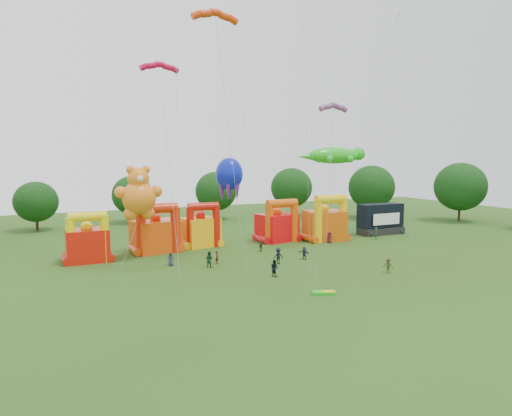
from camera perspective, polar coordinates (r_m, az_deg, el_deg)
name	(u,v)px	position (r m, az deg, el deg)	size (l,w,h in m)	color
ground	(350,302)	(40.90, 11.68, -11.44)	(160.00, 160.00, 0.00)	#2C4814
tree_ring	(336,230)	(39.26, 9.99, -2.75)	(122.17, 124.25, 12.07)	#352314
bouncy_castle_0	(88,242)	(57.95, -20.32, -4.06)	(4.81, 3.87, 6.13)	red
bouncy_castle_1	(156,233)	(61.49, -12.35, -3.09)	(6.51, 5.64, 6.57)	#E5480C
bouncy_castle_2	(201,230)	(64.10, -6.89, -2.69)	(5.42, 4.67, 6.27)	#FFB10D
bouncy_castle_3	(278,225)	(67.84, 2.76, -2.14)	(6.22, 5.46, 6.38)	red
bouncy_castle_4	(325,223)	(69.20, 8.68, -1.85)	(6.36, 5.45, 6.97)	#D8540B
stage_trailer	(380,219)	(76.72, 15.29, -1.38)	(7.70, 3.08, 4.99)	black
teddy_bear_kite	(135,218)	(55.50, -14.93, -1.22)	(6.17, 7.15, 11.55)	orange
gecko_kite	(334,191)	(73.66, 9.66, 2.13)	(13.33, 10.03, 14.26)	green
octopus_kite	(239,202)	(65.53, -2.13, 0.76)	(4.57, 8.67, 12.49)	#0C1CB6
parafoil_kites	(262,166)	(52.67, 0.75, 5.28)	(25.57, 15.44, 27.80)	red
diamond_kites	(284,116)	(50.37, 3.49, 11.37)	(28.18, 18.45, 38.32)	#EF0B4A
folded_kite_bundle	(324,293)	(42.67, 8.48, -10.42)	(2.23, 1.75, 0.31)	green
spectator_0	(171,259)	(53.50, -10.61, -6.32)	(0.76, 0.49, 1.55)	#262B40
spectator_1	(217,257)	(53.74, -4.89, -6.17)	(0.57, 0.37, 1.56)	#4C2015
spectator_2	(209,259)	(52.12, -5.89, -6.40)	(0.91, 0.71, 1.87)	#173924
spectator_3	(278,256)	(53.53, 2.79, -6.04)	(1.20, 0.69, 1.86)	black
spectator_4	(261,245)	(60.46, 0.60, -4.71)	(0.96, 0.40, 1.63)	#49411D
spectator_5	(304,253)	(56.18, 6.05, -5.62)	(1.48, 0.47, 1.59)	#2C2843
spectator_6	(330,238)	(67.34, 9.19, -3.67)	(0.78, 0.51, 1.60)	#4D1620
spectator_7	(376,233)	(71.86, 14.81, -3.06)	(0.68, 0.45, 1.87)	#1D4830
spectator_8	(274,268)	(48.04, 2.31, -7.52)	(0.87, 0.68, 1.79)	black
spectator_9	(388,265)	(51.49, 16.20, -6.92)	(1.05, 0.61, 1.63)	#393416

